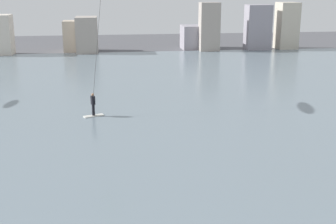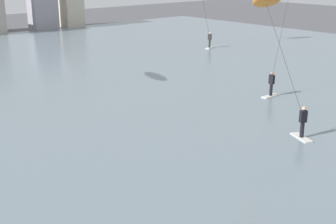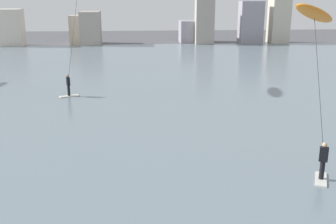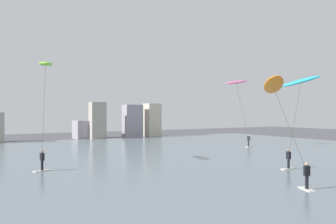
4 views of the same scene
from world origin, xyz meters
name	(u,v)px [view 1 (image 1 of 4)]	position (x,y,z in m)	size (l,w,h in m)	color
water_bay	(159,98)	(0.00, 31.29, 0.05)	(84.00, 52.00, 0.10)	slate
far_shore_buildings	(155,32)	(2.57, 58.26, 2.58)	(42.99, 5.87, 6.60)	beige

